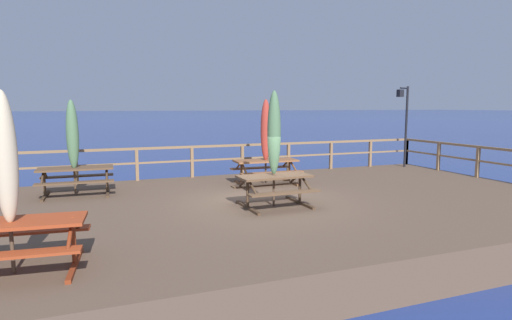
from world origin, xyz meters
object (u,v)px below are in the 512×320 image
picnic_table_front_right (16,235)px  patio_umbrella_short_back (274,133)px  patio_umbrella_short_front (72,135)px  patio_umbrella_tall_mid_right (266,131)px  picnic_table_back_left (274,184)px  picnic_table_mid_left (76,175)px  picnic_table_mid_centre (266,166)px  lamp_post_hooked (404,114)px  patio_umbrella_tall_back_left (5,159)px

picnic_table_front_right → patio_umbrella_short_back: (5.15, 2.41, 1.22)m
patio_umbrella_short_front → patio_umbrella_tall_mid_right: bearing=-3.2°
picnic_table_front_right → picnic_table_back_left: (5.16, 2.40, -0.00)m
picnic_table_back_left → patio_umbrella_tall_mid_right: bearing=71.7°
picnic_table_back_left → picnic_table_mid_left: (-4.54, 3.15, 0.01)m
picnic_table_front_right → picnic_table_mid_centre: same height
picnic_table_mid_left → lamp_post_hooked: (11.96, 1.12, 1.55)m
picnic_table_mid_left → patio_umbrella_short_front: patio_umbrella_short_front is taller
patio_umbrella_short_front → picnic_table_back_left: bearing=-34.4°
picnic_table_front_right → picnic_table_mid_left: same height
patio_umbrella_short_back → picnic_table_front_right: bearing=-154.9°
picnic_table_front_right → patio_umbrella_tall_back_left: bearing=-150.4°
picnic_table_front_right → picnic_table_mid_left: 5.59m
picnic_table_mid_left → patio_umbrella_short_front: 1.10m
picnic_table_mid_left → patio_umbrella_short_back: (4.52, -3.14, 1.22)m
picnic_table_front_right → patio_umbrella_short_back: size_ratio=0.72×
picnic_table_back_left → patio_umbrella_short_front: 5.64m
picnic_table_mid_left → picnic_table_mid_centre: 5.48m
picnic_table_front_right → patio_umbrella_tall_back_left: size_ratio=0.76×
picnic_table_mid_left → patio_umbrella_short_front: bearing=-140.9°
picnic_table_back_left → patio_umbrella_short_back: size_ratio=0.65×
patio_umbrella_tall_mid_right → picnic_table_mid_left: bearing=176.5°
picnic_table_mid_left → patio_umbrella_short_back: size_ratio=0.71×
patio_umbrella_tall_back_left → patio_umbrella_short_front: bearing=83.3°
picnic_table_front_right → picnic_table_mid_centre: bearing=40.6°
patio_umbrella_tall_back_left → patio_umbrella_short_back: size_ratio=0.95×
picnic_table_front_right → patio_umbrella_short_front: bearing=83.9°
patio_umbrella_short_front → patio_umbrella_tall_mid_right: (5.50, -0.30, 0.02)m
picnic_table_mid_centre → patio_umbrella_short_back: (-0.95, -2.81, 1.22)m
patio_umbrella_tall_mid_right → patio_umbrella_short_back: bearing=-108.6°
picnic_table_front_right → patio_umbrella_tall_back_left: 1.13m
picnic_table_front_right → patio_umbrella_tall_mid_right: 8.10m
patio_umbrella_tall_mid_right → picnic_table_mid_centre: bearing=-56.3°
picnic_table_front_right → patio_umbrella_tall_back_left: (-0.06, -0.03, 1.13)m
patio_umbrella_short_back → patio_umbrella_short_front: 5.52m
picnic_table_mid_left → patio_umbrella_short_back: patio_umbrella_short_back is taller
lamp_post_hooked → patio_umbrella_short_front: bearing=-174.5°
patio_umbrella_tall_back_left → patio_umbrella_short_back: 5.75m
picnic_table_mid_left → picnic_table_back_left: bearing=-34.8°
picnic_table_mid_centre → patio_umbrella_short_back: size_ratio=0.72×
lamp_post_hooked → patio_umbrella_tall_mid_right: bearing=-167.4°
picnic_table_front_right → patio_umbrella_short_front: 5.67m
picnic_table_mid_left → patio_umbrella_tall_back_left: patio_umbrella_tall_back_left is taller
patio_umbrella_short_back → lamp_post_hooked: (7.44, 4.26, 0.34)m
picnic_table_front_right → patio_umbrella_tall_mid_right: patio_umbrella_tall_mid_right is taller
picnic_table_mid_centre → patio_umbrella_short_back: bearing=-108.7°
patio_umbrella_tall_back_left → lamp_post_hooked: (12.65, 6.71, 0.43)m
patio_umbrella_tall_mid_right → patio_umbrella_short_front: bearing=176.8°
picnic_table_front_right → picnic_table_back_left: size_ratio=1.12×
picnic_table_mid_centre → patio_umbrella_short_front: size_ratio=0.77×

